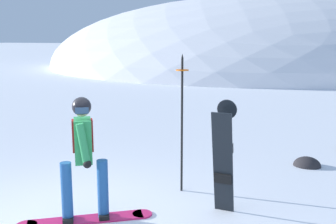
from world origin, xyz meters
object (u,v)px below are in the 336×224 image
rock_small (307,166)px  snowboarder_main (84,155)px  piste_marker_near (182,115)px  spare_snowboard (224,158)px

rock_small → snowboarder_main: bearing=-125.6°
snowboarder_main → rock_small: snowboarder_main is taller
piste_marker_near → rock_small: bearing=50.2°
spare_snowboard → rock_small: spare_snowboard is taller
piste_marker_near → spare_snowboard: bearing=-34.5°
spare_snowboard → rock_small: (0.95, 2.74, -0.83)m
spare_snowboard → piste_marker_near: size_ratio=0.73×
snowboarder_main → piste_marker_near: bearing=61.3°
piste_marker_near → rock_small: piste_marker_near is taller
piste_marker_near → rock_small: size_ratio=4.24×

